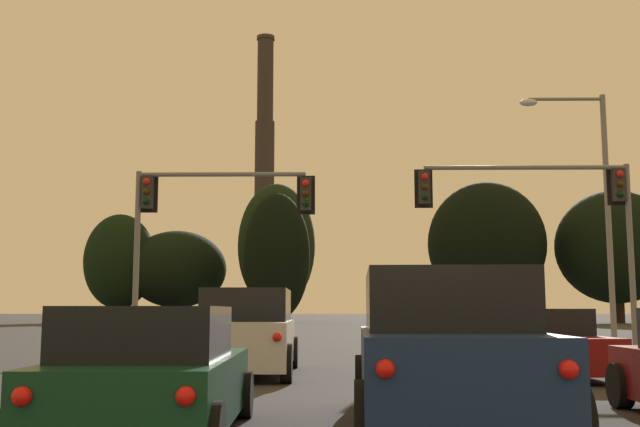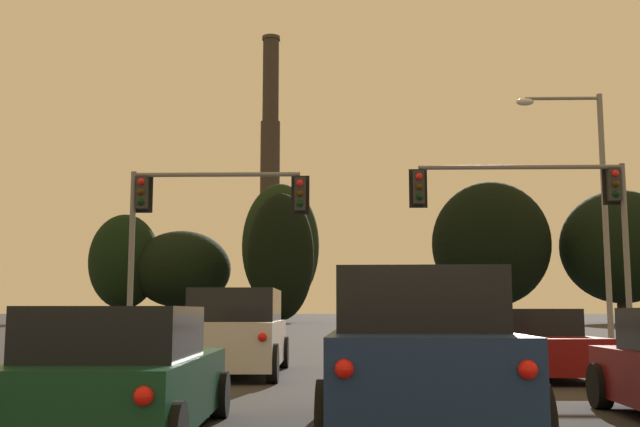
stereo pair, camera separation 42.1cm
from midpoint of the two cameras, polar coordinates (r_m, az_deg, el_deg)
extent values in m
cube|color=silver|center=(16.70, -6.29, -9.78)|extent=(1.99, 4.83, 0.95)
cube|color=black|center=(16.80, -6.20, -6.95)|extent=(1.82, 2.83, 0.70)
cylinder|color=black|center=(18.74, -8.57, -10.41)|extent=(0.23, 0.76, 0.76)
cylinder|color=black|center=(18.56, -2.72, -10.51)|extent=(0.23, 0.76, 0.76)
cylinder|color=black|center=(14.95, -10.76, -11.15)|extent=(0.23, 0.76, 0.76)
cylinder|color=black|center=(14.72, -3.41, -11.32)|extent=(0.23, 0.76, 0.76)
sphere|color=red|center=(14.41, -10.45, -9.26)|extent=(0.17, 0.17, 0.17)
sphere|color=red|center=(14.21, -4.16, -9.39)|extent=(0.17, 0.17, 0.17)
cube|color=maroon|center=(16.81, 16.04, -10.06)|extent=(1.93, 4.65, 0.70)
cube|color=black|center=(17.01, 15.74, -7.93)|extent=(1.68, 2.24, 0.55)
cylinder|color=black|center=(18.44, 11.67, -10.58)|extent=(0.24, 0.65, 0.64)
cylinder|color=black|center=(18.90, 16.97, -10.33)|extent=(0.24, 0.65, 0.64)
cylinder|color=black|center=(14.76, 14.89, -11.32)|extent=(0.24, 0.65, 0.64)
cylinder|color=black|center=(15.32, 21.36, -10.91)|extent=(0.24, 0.65, 0.64)
sphere|color=red|center=(14.38, 15.92, -9.96)|extent=(0.17, 0.17, 0.17)
sphere|color=red|center=(14.85, 21.33, -9.65)|extent=(0.17, 0.17, 0.17)
cube|color=navy|center=(9.05, 8.10, -11.82)|extent=(2.09, 4.86, 0.95)
cube|color=black|center=(9.14, 7.94, -6.60)|extent=(1.88, 2.86, 0.70)
cylinder|color=black|center=(10.96, 2.16, -12.69)|extent=(0.25, 0.77, 0.76)
cylinder|color=black|center=(11.09, 12.16, -12.47)|extent=(0.25, 0.77, 0.76)
cylinder|color=black|center=(7.13, 1.80, -15.56)|extent=(0.25, 0.77, 0.76)
cylinder|color=black|center=(7.34, 17.17, -15.01)|extent=(0.25, 0.77, 0.76)
sphere|color=red|center=(6.58, 3.12, -11.74)|extent=(0.17, 0.17, 0.17)
sphere|color=red|center=(6.77, 16.71, -11.33)|extent=(0.17, 0.17, 0.17)
cube|color=#0F3823|center=(8.67, -13.93, -12.93)|extent=(1.82, 4.04, 0.72)
cube|color=black|center=(8.24, -14.44, -8.79)|extent=(1.61, 1.94, 0.55)
cylinder|color=black|center=(10.46, -16.49, -13.09)|extent=(0.24, 0.61, 0.60)
cylinder|color=black|center=(10.15, -7.06, -13.52)|extent=(0.24, 0.61, 0.60)
sphere|color=red|center=(6.93, -23.43, -12.67)|extent=(0.17, 0.17, 0.17)
sphere|color=red|center=(6.54, -12.07, -13.46)|extent=(0.17, 0.17, 0.17)
cylinder|color=black|center=(11.75, 20.93, -12.16)|extent=(0.24, 0.65, 0.64)
cylinder|color=slate|center=(24.16, -14.31, -3.62)|extent=(0.18, 0.18, 5.77)
cylinder|color=black|center=(24.15, -14.52, -10.35)|extent=(0.40, 0.40, 0.10)
cube|color=#282828|center=(24.32, -13.48, 1.58)|extent=(0.34, 0.34, 1.04)
cube|color=black|center=(24.50, -13.38, 1.52)|extent=(0.58, 0.03, 1.25)
sphere|color=red|center=(24.19, -13.57, 2.40)|extent=(0.22, 0.22, 0.22)
sphere|color=#352604|center=(24.14, -13.59, 1.65)|extent=(0.22, 0.22, 0.22)
sphere|color=black|center=(24.09, -13.61, 0.89)|extent=(0.22, 0.22, 0.22)
cylinder|color=slate|center=(23.95, -7.95, 2.97)|extent=(5.30, 0.14, 0.14)
sphere|color=slate|center=(24.49, -14.10, 2.89)|extent=(0.18, 0.18, 0.18)
cube|color=#282828|center=(23.58, -1.60, 1.48)|extent=(0.34, 0.34, 1.04)
cube|color=black|center=(23.76, -1.58, 1.42)|extent=(0.58, 0.03, 1.25)
sphere|color=red|center=(23.45, -1.62, 2.33)|extent=(0.22, 0.22, 0.22)
sphere|color=#352604|center=(23.40, -1.62, 1.55)|extent=(0.22, 0.22, 0.22)
sphere|color=black|center=(23.35, -1.62, 0.77)|extent=(0.22, 0.22, 0.22)
cylinder|color=slate|center=(25.20, 22.18, -3.20)|extent=(0.18, 0.18, 5.99)
cylinder|color=black|center=(25.19, 22.51, -9.89)|extent=(0.40, 0.40, 0.10)
cube|color=#282828|center=(25.35, 21.32, 2.03)|extent=(0.34, 0.34, 1.04)
cube|color=black|center=(25.52, 21.18, 1.97)|extent=(0.58, 0.03, 1.25)
sphere|color=red|center=(25.23, 21.43, 2.82)|extent=(0.22, 0.22, 0.22)
sphere|color=#352604|center=(25.18, 21.47, 2.10)|extent=(0.22, 0.22, 0.22)
sphere|color=black|center=(25.13, 21.50, 1.38)|extent=(0.22, 0.22, 0.22)
cylinder|color=slate|center=(24.58, 14.87, 3.40)|extent=(6.41, 0.14, 0.14)
sphere|color=slate|center=(25.55, 21.87, 3.29)|extent=(0.18, 0.18, 0.18)
cube|color=#282828|center=(23.89, 7.45, 1.96)|extent=(0.34, 0.34, 1.04)
cube|color=black|center=(24.07, 7.40, 1.89)|extent=(0.58, 0.03, 1.25)
sphere|color=red|center=(23.76, 7.48, 2.80)|extent=(0.22, 0.22, 0.22)
sphere|color=#352604|center=(23.71, 7.50, 2.04)|extent=(0.22, 0.22, 0.22)
sphere|color=black|center=(23.66, 7.51, 1.27)|extent=(0.22, 0.22, 0.22)
cylinder|color=slate|center=(28.34, 20.73, -0.47)|extent=(0.20, 0.20, 9.14)
cylinder|color=slate|center=(28.75, 17.79, 8.30)|extent=(2.68, 0.12, 0.12)
sphere|color=slate|center=(29.17, 20.33, 8.18)|extent=(0.20, 0.20, 0.20)
ellipsoid|color=silver|center=(28.36, 15.19, 8.17)|extent=(0.64, 0.36, 0.26)
cylinder|color=#2B2722|center=(145.31, -4.44, -7.25)|extent=(7.22, 7.22, 3.37)
cylinder|color=#332D28|center=(145.70, -4.39, -3.13)|extent=(4.51, 4.51, 17.60)
cylinder|color=#332D28|center=(148.05, -4.33, 3.68)|extent=(3.88, 3.88, 17.60)
cylinder|color=#332D28|center=(152.41, -4.26, 10.19)|extent=(3.25, 3.25, 17.60)
cylinder|color=#38322C|center=(155.17, -4.23, 13.17)|extent=(3.64, 3.64, 0.70)
cylinder|color=black|center=(83.36, -3.49, -7.64)|extent=(0.74, 0.74, 2.02)
ellipsoid|color=black|center=(83.57, -3.46, -3.27)|extent=(7.44, 6.69, 14.25)
cylinder|color=black|center=(88.90, 21.65, -6.58)|extent=(1.31, 1.31, 3.70)
ellipsoid|color=black|center=(89.17, 21.45, -2.37)|extent=(13.09, 11.78, 12.52)
cylinder|color=black|center=(91.52, -11.04, -7.23)|extent=(1.18, 1.18, 2.85)
ellipsoid|color=black|center=(91.65, -10.97, -4.18)|extent=(11.81, 10.63, 9.21)
cylinder|color=black|center=(92.57, -15.27, -7.07)|extent=(0.84, 0.84, 2.98)
ellipsoid|color=black|center=(92.75, -15.15, -3.53)|extent=(8.45, 7.60, 11.31)
cylinder|color=black|center=(86.83, -3.51, -7.18)|extent=(0.90, 0.90, 3.38)
ellipsoid|color=black|center=(87.14, -3.48, -2.47)|extent=(8.98, 8.08, 14.57)
cylinder|color=black|center=(84.71, 12.58, -6.96)|extent=(1.30, 1.30, 3.53)
ellipsoid|color=black|center=(85.02, 12.44, -2.28)|extent=(13.01, 11.71, 13.81)
camera|label=1|loc=(0.21, -90.29, 0.04)|focal=42.00mm
camera|label=2|loc=(0.21, 89.71, -0.04)|focal=42.00mm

